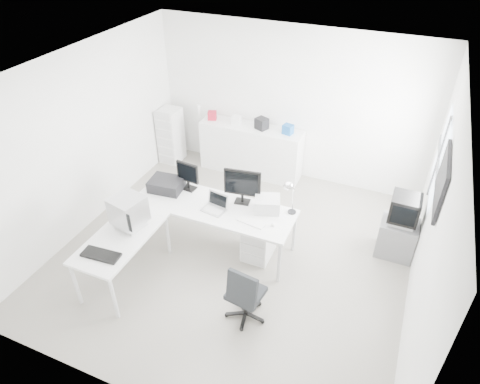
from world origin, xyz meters
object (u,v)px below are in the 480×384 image
at_px(side_desk, 125,257).
at_px(tv_cabinet, 397,238).
at_px(inkjet_printer, 166,185).
at_px(crt_monitor, 128,211).
at_px(drawer_pedestal, 259,239).
at_px(laptop, 213,204).
at_px(crt_tv, 404,211).
at_px(main_desk, 215,226).
at_px(laser_printer, 267,204).
at_px(office_chair, 246,291).
at_px(lcd_monitor_small, 188,176).
at_px(filing_cabinet, 171,136).
at_px(lcd_monitor_large, 242,186).
at_px(sideboard, 251,150).

relative_size(side_desk, tv_cabinet, 2.39).
relative_size(inkjet_printer, crt_monitor, 0.98).
relative_size(drawer_pedestal, tv_cabinet, 1.03).
relative_size(side_desk, laptop, 3.69).
bearing_deg(laptop, crt_tv, 30.57).
distance_m(main_desk, crt_tv, 2.76).
xyz_separation_m(laptop, laser_printer, (0.70, 0.32, -0.02)).
relative_size(crt_monitor, crt_tv, 1.01).
relative_size(laptop, laser_printer, 1.06).
height_order(main_desk, office_chair, office_chair).
height_order(drawer_pedestal, lcd_monitor_small, lcd_monitor_small).
bearing_deg(office_chair, side_desk, -171.59).
bearing_deg(crt_monitor, lcd_monitor_small, 87.02).
xyz_separation_m(drawer_pedestal, crt_monitor, (-1.55, -0.90, 0.70)).
relative_size(drawer_pedestal, filing_cabinet, 0.55).
bearing_deg(drawer_pedestal, crt_monitor, -149.86).
bearing_deg(crt_monitor, lcd_monitor_large, 54.79).
relative_size(crt_tv, sideboard, 0.26).
xyz_separation_m(main_desk, crt_tv, (2.58, 0.89, 0.43)).
relative_size(laptop, crt_monitor, 0.75).
xyz_separation_m(sideboard, filing_cabinet, (-1.64, -0.20, 0.06)).
bearing_deg(crt_monitor, office_chair, 5.11).
xyz_separation_m(inkjet_printer, laptop, (0.90, -0.20, 0.03)).
xyz_separation_m(lcd_monitor_small, laptop, (0.60, -0.35, -0.11)).
height_order(laser_printer, filing_cabinet, filing_cabinet).
bearing_deg(crt_monitor, main_desk, 57.28).
relative_size(lcd_monitor_small, laser_printer, 1.31).
height_order(office_chair, tv_cabinet, office_chair).
bearing_deg(office_chair, lcd_monitor_small, 146.36).
relative_size(lcd_monitor_large, crt_monitor, 1.11).
height_order(tv_cabinet, crt_tv, crt_tv).
height_order(main_desk, filing_cabinet, filing_cabinet).
distance_m(main_desk, tv_cabinet, 2.73).
bearing_deg(crt_monitor, tv_cabinet, 39.21).
height_order(inkjet_printer, crt_tv, crt_tv).
relative_size(laser_printer, crt_monitor, 0.70).
height_order(laser_printer, sideboard, sideboard).
xyz_separation_m(office_chair, tv_cabinet, (1.62, 1.97, -0.17)).
xyz_separation_m(lcd_monitor_small, lcd_monitor_large, (0.90, 0.00, 0.05)).
height_order(lcd_monitor_small, crt_tv, lcd_monitor_small).
xyz_separation_m(crt_monitor, tv_cabinet, (3.43, 1.74, -0.71)).
height_order(lcd_monitor_large, crt_tv, lcd_monitor_large).
distance_m(inkjet_printer, crt_monitor, 0.96).
bearing_deg(drawer_pedestal, laser_printer, 73.61).
height_order(main_desk, side_desk, same).
bearing_deg(filing_cabinet, office_chair, -46.78).
distance_m(drawer_pedestal, crt_monitor, 1.93).
relative_size(drawer_pedestal, lcd_monitor_small, 1.29).
bearing_deg(laptop, laser_printer, 33.71).
bearing_deg(filing_cabinet, crt_monitor, -69.29).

